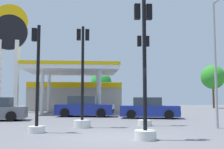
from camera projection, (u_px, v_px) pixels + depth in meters
The scene contains 12 objects.
ground_plane at pixel (111, 137), 9.99m from camera, with size 90.00×90.00×0.00m, color slate.
gas_station at pixel (75, 92), 31.33m from camera, with size 10.73×13.08×4.62m.
station_pole_sign at pixel (9, 44), 27.56m from camera, with size 3.74×0.56×11.30m.
car_0 at pixel (85, 107), 20.99m from camera, with size 4.75×2.65×1.61m.
car_3 at pixel (149, 109), 19.27m from camera, with size 4.49×2.67×1.51m.
traffic_signal_0 at pixel (82, 98), 13.26m from camera, with size 0.84×0.84×5.10m.
traffic_signal_1 at pixel (144, 92), 14.19m from camera, with size 0.74×0.74×4.96m.
traffic_signal_2 at pixel (37, 98), 11.31m from camera, with size 0.69×0.70×4.62m.
traffic_signal_3 at pixel (145, 92), 9.43m from camera, with size 0.76×0.76×5.02m.
tree_1 at pixel (101, 83), 37.63m from camera, with size 2.96×2.96×5.12m.
tree_2 at pixel (213, 77), 38.73m from camera, with size 3.42×3.42×6.27m.
corner_streetlamp at pixel (217, 49), 12.92m from camera, with size 0.24×1.48×6.30m.
Camera 1 is at (-0.85, -10.13, 1.45)m, focal length 42.56 mm.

